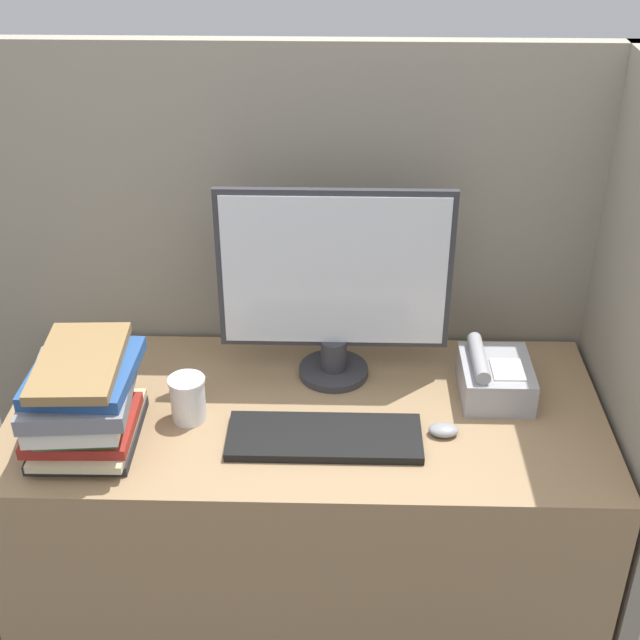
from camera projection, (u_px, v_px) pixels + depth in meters
name	position (u px, v px, depth m)	size (l,w,h in m)	color
cubicle_panel_rear	(312.00, 326.00, 2.44)	(1.83, 0.04, 1.55)	gray
cubicle_panel_right	(619.00, 402.00, 2.14)	(0.04, 0.71, 1.55)	gray
desk	(308.00, 526.00, 2.33)	(1.43, 0.65, 0.76)	#937551
monitor	(334.00, 286.00, 2.14)	(0.56, 0.18, 0.50)	#333338
keyboard	(325.00, 437.00, 2.03)	(0.44, 0.16, 0.02)	black
mouse	(443.00, 430.00, 2.05)	(0.07, 0.05, 0.03)	gray
coffee_cup	(188.00, 399.00, 2.08)	(0.09, 0.09, 0.11)	white
book_stack	(83.00, 400.00, 1.98)	(0.25, 0.31, 0.22)	#262628
desk_telephone	(494.00, 378.00, 2.17)	(0.17, 0.20, 0.12)	#99999E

